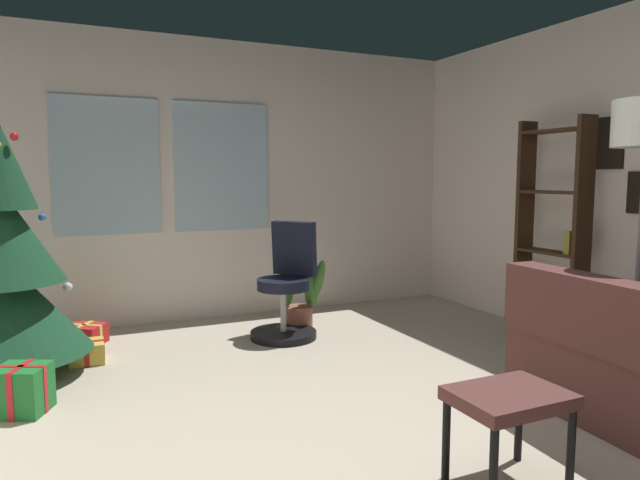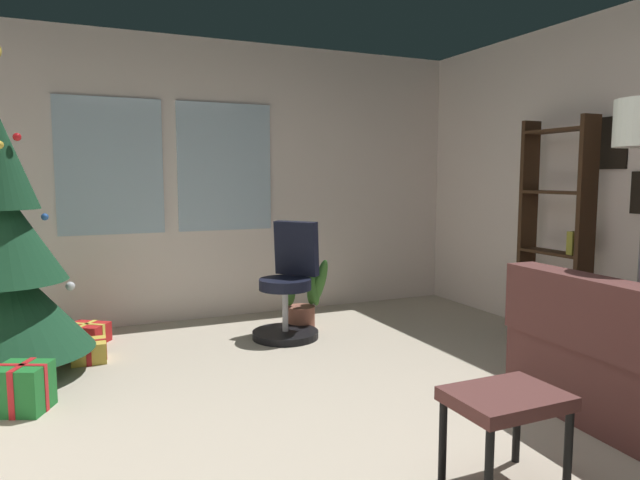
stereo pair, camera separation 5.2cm
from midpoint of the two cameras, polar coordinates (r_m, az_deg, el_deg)
The scene contains 10 objects.
ground_plane at distance 2.90m, azimuth 5.36°, elevation -22.78°, with size 5.15×6.34×0.10m, color #B8AB97.
wall_back_with_windows at distance 5.54m, azimuth -11.68°, elevation 5.87°, with size 5.15×0.12×2.64m.
footstool at distance 2.70m, azimuth 17.88°, elevation -15.47°, with size 0.49×0.36×0.43m.
holiday_tree at distance 4.38m, azimuth -29.59°, elevation -2.42°, with size 1.10×1.10×2.24m.
gift_box_red at distance 5.09m, azimuth -22.87°, elevation -8.72°, with size 0.39×0.37×0.17m.
gift_box_green at distance 3.81m, azimuth -28.10°, elevation -13.12°, with size 0.36×0.35×0.28m.
gift_box_gold at distance 4.60m, azimuth -22.68°, elevation -10.34°, with size 0.25×0.27×0.16m.
office_chair at distance 4.85m, azimuth -3.70°, elevation -5.28°, with size 0.59×0.59×0.98m.
bookshelf at distance 5.02m, azimuth 21.94°, elevation -0.59°, with size 0.18×0.64×1.83m.
potted_plant at distance 5.12m, azimuth -1.96°, elevation -6.18°, with size 0.41×0.33×0.66m.
Camera 1 is at (-1.31, -2.17, 1.36)m, focal length 31.89 mm.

